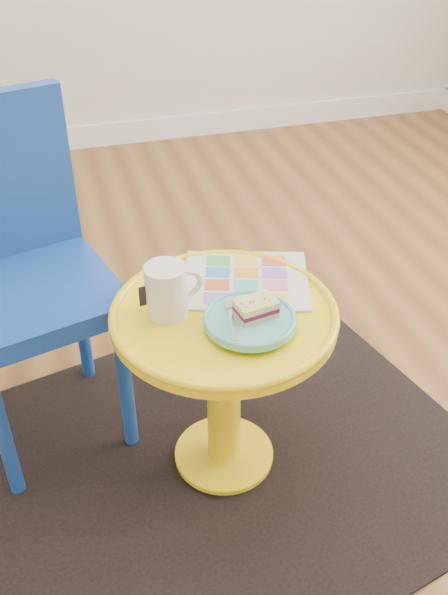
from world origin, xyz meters
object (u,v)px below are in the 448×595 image
object	(u,v)px
newspaper	(246,280)
chair	(17,262)
side_table	(224,358)
mug	(167,289)
plate	(250,321)

from	to	relation	value
newspaper	chair	bearing A→B (deg)	176.47
side_table	newspaper	bearing A→B (deg)	50.75
mug	chair	bearing A→B (deg)	132.64
side_table	chair	distance (m)	0.57
newspaper	plate	bearing A→B (deg)	-88.07
side_table	chair	size ratio (longest dim) A/B	0.58
side_table	newspaper	distance (m)	0.20
mug	side_table	bearing A→B (deg)	-21.54
side_table	mug	bearing A→B (deg)	165.38
side_table	newspaper	world-z (taller)	newspaper
chair	plate	xyz separation A→B (m)	(0.48, -0.38, -0.01)
newspaper	mug	xyz separation A→B (m)	(-0.21, -0.07, 0.06)
side_table	plate	bearing A→B (deg)	-62.04
chair	mug	xyz separation A→B (m)	(0.32, -0.28, 0.04)
side_table	plate	distance (m)	0.18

